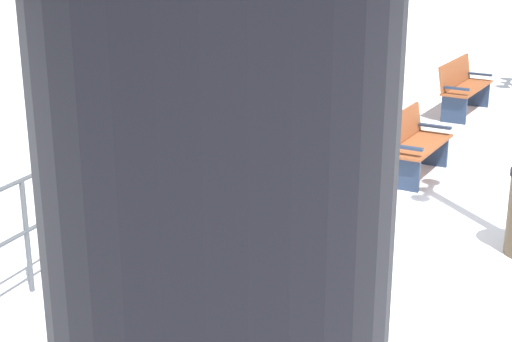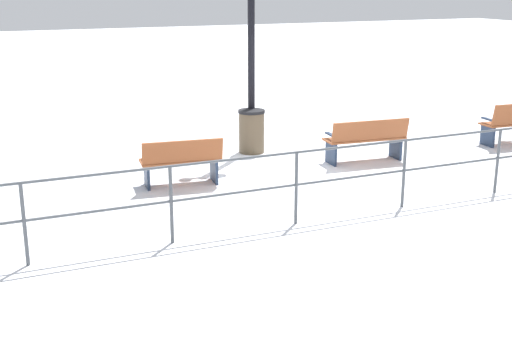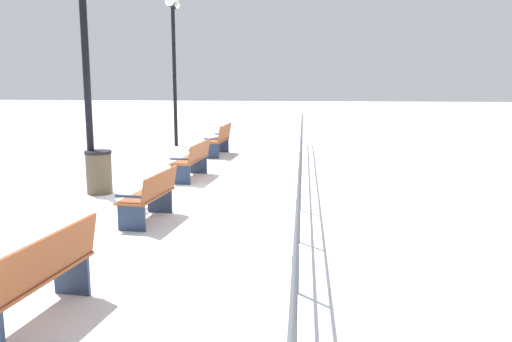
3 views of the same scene
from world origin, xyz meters
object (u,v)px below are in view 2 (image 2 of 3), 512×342
object	(u,v)px
lamppost_middle	(251,7)
bench_second	(366,139)
trash_bin	(252,131)
bench_third	(181,161)

from	to	relation	value
lamppost_middle	bench_second	bearing A→B (deg)	-137.08
lamppost_middle	trash_bin	size ratio (longest dim) A/B	5.20
lamppost_middle	trash_bin	world-z (taller)	lamppost_middle
bench_third	trash_bin	world-z (taller)	trash_bin
bench_second	trash_bin	bearing A→B (deg)	52.27
bench_second	trash_bin	size ratio (longest dim) A/B	1.85
lamppost_middle	trash_bin	bearing A→B (deg)	157.53
lamppost_middle	bench_third	bearing A→B (deg)	131.14
bench_second	bench_third	bearing A→B (deg)	95.84
bench_third	lamppost_middle	world-z (taller)	lamppost_middle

